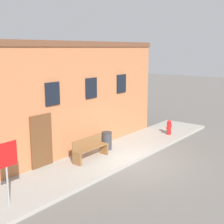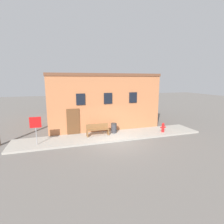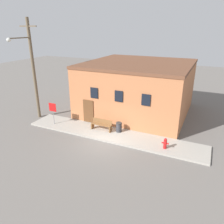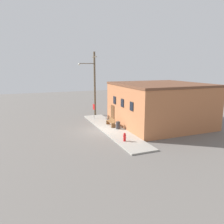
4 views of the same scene
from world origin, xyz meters
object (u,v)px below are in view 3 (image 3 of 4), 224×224
at_px(utility_pole, 32,68).
at_px(bench, 102,125).
at_px(stop_sign, 53,110).
at_px(trash_bin, 119,127).
at_px(fire_hydrant, 165,143).

bearing_deg(utility_pole, bench, -0.92).
xyz_separation_m(stop_sign, trash_bin, (5.78, 0.99, -0.94)).
relative_size(fire_hydrant, trash_bin, 0.98).
distance_m(bench, trash_bin, 1.46).
relative_size(stop_sign, utility_pole, 0.22).
height_order(fire_hydrant, stop_sign, stop_sign).
xyz_separation_m(bench, utility_pole, (-6.89, 0.11, 4.13)).
height_order(fire_hydrant, utility_pole, utility_pole).
xyz_separation_m(fire_hydrant, bench, (-5.40, 0.78, 0.07)).
distance_m(bench, utility_pole, 8.04).
relative_size(trash_bin, utility_pole, 0.09).
bearing_deg(stop_sign, bench, 9.38).
relative_size(bench, utility_pole, 0.20).
distance_m(stop_sign, trash_bin, 5.94).
distance_m(fire_hydrant, stop_sign, 9.80).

